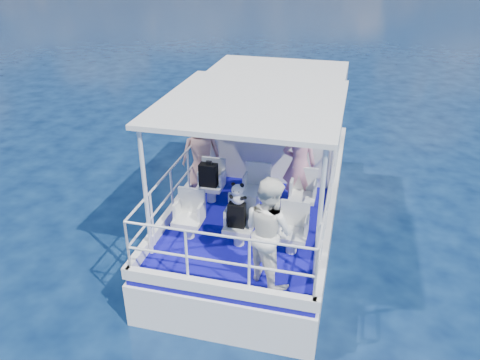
% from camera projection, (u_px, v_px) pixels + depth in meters
% --- Properties ---
extents(ground, '(2000.00, 2000.00, 0.00)m').
position_uv_depth(ground, '(253.00, 250.00, 9.37)').
color(ground, '#061532').
rests_on(ground, ground).
extents(hull, '(3.00, 7.00, 1.60)m').
position_uv_depth(hull, '(263.00, 224.00, 10.23)').
color(hull, white).
rests_on(hull, ground).
extents(deck, '(2.90, 6.90, 0.10)m').
position_uv_depth(deck, '(264.00, 190.00, 9.84)').
color(deck, '#0E0879').
rests_on(deck, hull).
extents(cabin, '(2.85, 2.00, 2.20)m').
position_uv_depth(cabin, '(277.00, 118.00, 10.43)').
color(cabin, white).
rests_on(cabin, deck).
extents(canopy, '(3.00, 3.20, 0.08)m').
position_uv_depth(canopy, '(252.00, 102.00, 7.76)').
color(canopy, white).
rests_on(canopy, cabin).
extents(canopy_posts, '(2.77, 2.97, 2.20)m').
position_uv_depth(canopy_posts, '(251.00, 165.00, 8.24)').
color(canopy_posts, white).
rests_on(canopy_posts, deck).
extents(railings, '(2.84, 3.59, 1.00)m').
position_uv_depth(railings, '(246.00, 204.00, 8.24)').
color(railings, white).
rests_on(railings, deck).
extents(seat_port_fwd, '(0.48, 0.46, 0.38)m').
position_uv_depth(seat_port_fwd, '(211.00, 192.00, 9.24)').
color(seat_port_fwd, silver).
rests_on(seat_port_fwd, deck).
extents(seat_center_fwd, '(0.48, 0.46, 0.38)m').
position_uv_depth(seat_center_fwd, '(256.00, 198.00, 9.04)').
color(seat_center_fwd, silver).
rests_on(seat_center_fwd, deck).
extents(seat_stbd_fwd, '(0.48, 0.46, 0.38)m').
position_uv_depth(seat_stbd_fwd, '(302.00, 204.00, 8.85)').
color(seat_stbd_fwd, silver).
rests_on(seat_stbd_fwd, deck).
extents(seat_port_aft, '(0.48, 0.46, 0.38)m').
position_uv_depth(seat_port_aft, '(189.00, 227.00, 8.12)').
color(seat_port_aft, silver).
rests_on(seat_port_aft, deck).
extents(seat_center_aft, '(0.48, 0.46, 0.38)m').
position_uv_depth(seat_center_aft, '(239.00, 235.00, 7.93)').
color(seat_center_aft, silver).
rests_on(seat_center_aft, deck).
extents(seat_stbd_aft, '(0.48, 0.46, 0.38)m').
position_uv_depth(seat_stbd_aft, '(292.00, 242.00, 7.73)').
color(seat_stbd_aft, silver).
rests_on(seat_stbd_aft, deck).
extents(passenger_port_fwd, '(0.71, 0.62, 1.59)m').
position_uv_depth(passenger_port_fwd, '(201.00, 153.00, 9.44)').
color(passenger_port_fwd, '#D7998B').
rests_on(passenger_port_fwd, deck).
extents(passenger_stbd_fwd, '(0.68, 0.49, 1.72)m').
position_uv_depth(passenger_stbd_fwd, '(299.00, 165.00, 8.82)').
color(passenger_stbd_fwd, '#C57F9A').
rests_on(passenger_stbd_fwd, deck).
extents(passenger_stbd_aft, '(1.07, 1.04, 1.73)m').
position_uv_depth(passenger_stbd_aft, '(269.00, 231.00, 6.81)').
color(passenger_stbd_aft, white).
rests_on(passenger_stbd_aft, deck).
extents(backpack_port, '(0.35, 0.19, 0.45)m').
position_uv_depth(backpack_port, '(208.00, 175.00, 9.00)').
color(backpack_port, black).
rests_on(backpack_port, seat_port_fwd).
extents(backpack_center, '(0.28, 0.16, 0.43)m').
position_uv_depth(backpack_center, '(237.00, 215.00, 7.72)').
color(backpack_center, black).
rests_on(backpack_center, seat_center_aft).
extents(compact_camera, '(0.11, 0.07, 0.07)m').
position_uv_depth(compact_camera, '(209.00, 163.00, 8.88)').
color(compact_camera, black).
rests_on(compact_camera, backpack_port).
extents(panda, '(0.24, 0.20, 0.38)m').
position_uv_depth(panda, '(238.00, 194.00, 7.55)').
color(panda, white).
rests_on(panda, backpack_center).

